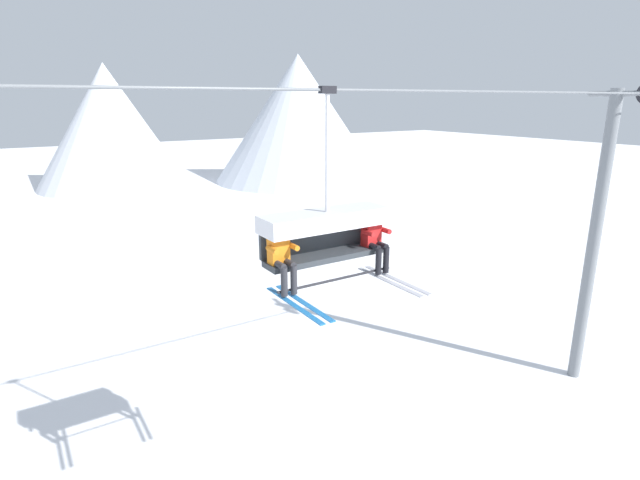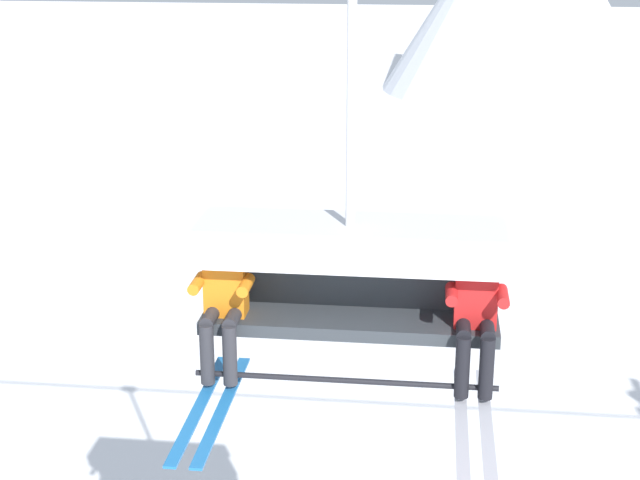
# 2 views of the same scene
# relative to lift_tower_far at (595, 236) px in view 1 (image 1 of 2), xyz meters

# --- Properties ---
(mountain_peak_central) EXTENTS (14.74, 14.74, 12.10)m
(mountain_peak_central) POSITION_rel_lift_tower_far_xyz_m (-5.16, 46.76, 1.32)
(mountain_peak_central) COLOR white
(mountain_peak_central) RESTS_ON ground_plane
(mountain_peak_east) EXTENTS (18.27, 18.27, 13.24)m
(mountain_peak_east) POSITION_rel_lift_tower_far_xyz_m (12.96, 40.17, 1.89)
(mountain_peak_east) COLOR silver
(mountain_peak_east) RESTS_ON ground_plane
(lift_tower_far) EXTENTS (0.36, 1.88, 9.12)m
(lift_tower_far) POSITION_rel_lift_tower_far_xyz_m (0.00, 0.00, 0.00)
(lift_tower_far) COLOR slate
(lift_tower_far) RESTS_ON ground_plane
(lift_cable) EXTENTS (18.93, 0.05, 0.05)m
(lift_cable) POSITION_rel_lift_tower_far_xyz_m (-8.47, -0.78, 4.11)
(lift_cable) COLOR slate
(chairlift_chair) EXTENTS (2.35, 0.74, 3.22)m
(chairlift_chair) POSITION_rel_lift_tower_far_xyz_m (-10.19, -0.71, 1.83)
(chairlift_chair) COLOR #33383D
(skier_orange) EXTENTS (0.46, 1.70, 1.23)m
(skier_orange) POSITION_rel_lift_tower_far_xyz_m (-11.15, -0.93, 1.52)
(skier_orange) COLOR orange
(skier_red) EXTENTS (0.46, 1.70, 1.23)m
(skier_red) POSITION_rel_lift_tower_far_xyz_m (-9.23, -0.93, 1.52)
(skier_red) COLOR red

